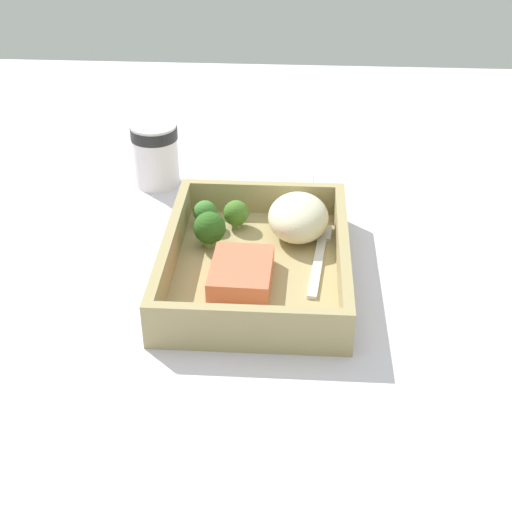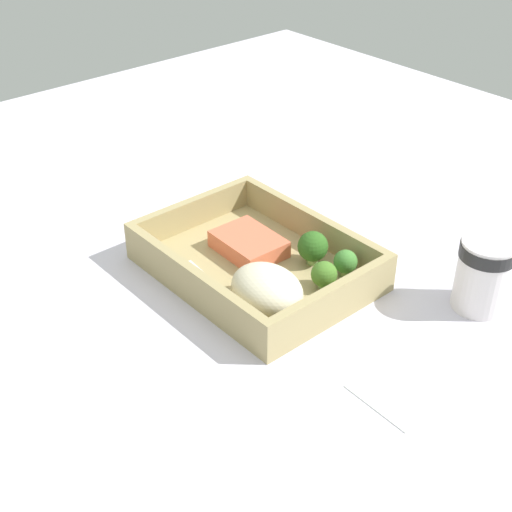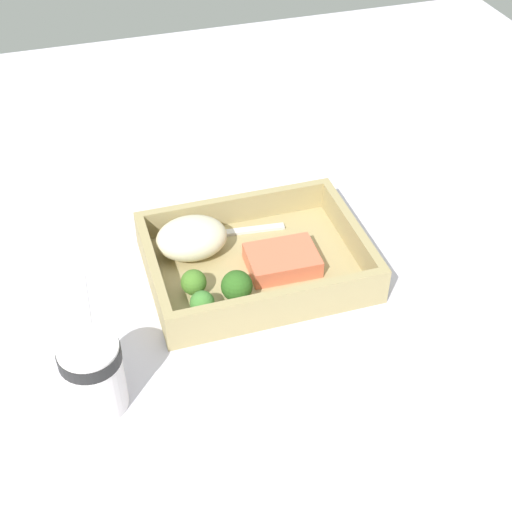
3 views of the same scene
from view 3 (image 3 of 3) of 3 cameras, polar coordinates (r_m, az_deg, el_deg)
The scene contains 11 objects.
ground_plane at distance 96.56cm, azimuth 0.00°, elevation -1.67°, with size 160.00×160.00×2.00cm, color silver.
takeout_tray at distance 95.49cm, azimuth 0.00°, elevation -0.96°, with size 28.50×21.44×1.20cm, color tan.
tray_rim at distance 93.75cm, azimuth 0.00°, elevation 0.26°, with size 28.50×21.44×4.13cm.
salmon_fillet at distance 94.02cm, azimuth 2.12°, elevation -0.33°, with size 9.21×6.87×2.38cm, color #E66C4C.
mashed_potatoes at distance 95.63cm, azimuth -5.17°, elevation 1.44°, with size 9.63×7.57×5.23cm, color beige.
broccoli_floret_1 at distance 88.30cm, azimuth -1.55°, elevation -2.46°, with size 3.99×3.99×4.57cm.
broccoli_floret_2 at distance 87.05cm, azimuth -4.32°, elevation -3.79°, with size 3.05×3.05×3.61cm.
broccoli_floret_3 at distance 89.90cm, azimuth -5.01°, elevation -2.14°, with size 3.29×3.29×3.67cm.
fork at distance 99.94cm, azimuth -2.81°, elevation 1.81°, with size 15.89×3.30×0.44cm.
paper_cup at distance 78.74cm, azimuth -12.90°, elevation -9.11°, with size 6.69×6.69×9.22cm.
receipt_slip at distance 94.44cm, azimuth -15.83°, elevation -3.86°, with size 8.51×11.75×0.24cm, color white.
Camera 3 is at (20.99, 68.34, 63.91)cm, focal length 50.00 mm.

